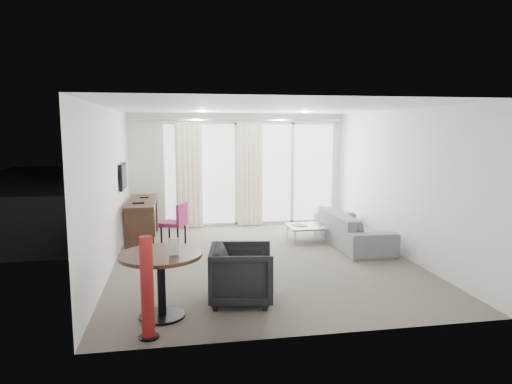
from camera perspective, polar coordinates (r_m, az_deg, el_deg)
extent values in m
cube|color=#625B52|center=(8.04, 0.75, -8.38)|extent=(5.00, 6.00, 0.00)
cube|color=white|center=(7.72, 0.79, 10.46)|extent=(5.00, 6.00, 0.00)
cube|color=silver|center=(7.71, -17.79, 0.41)|extent=(0.00, 6.00, 2.60)
cube|color=silver|center=(8.60, 17.37, 1.17)|extent=(0.00, 6.00, 2.60)
cube|color=silver|center=(4.90, 7.36, -3.47)|extent=(5.00, 0.00, 2.60)
cylinder|color=#FFE0B2|center=(9.20, -6.72, 9.96)|extent=(0.12, 0.12, 0.02)
cylinder|color=#FFE0B2|center=(9.56, 6.14, 9.89)|extent=(0.12, 0.12, 0.02)
cylinder|color=maroon|center=(5.14, -13.45, -11.57)|extent=(0.26, 0.26, 1.13)
imported|color=black|center=(6.06, -1.80, -10.21)|extent=(0.93, 0.91, 0.75)
imported|color=slate|center=(9.12, 11.97, -4.47)|extent=(0.87, 2.23, 0.65)
cube|color=#4D4D50|center=(12.43, -1.77, -2.79)|extent=(5.60, 3.00, 0.12)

